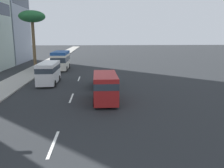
# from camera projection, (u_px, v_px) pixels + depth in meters

# --- Properties ---
(ground_plane) EXTENTS (198.00, 198.00, 0.00)m
(ground_plane) POSITION_uv_depth(u_px,v_px,m) (82.00, 71.00, 37.30)
(ground_plane) COLOR #26282B
(sidewalk_right) EXTENTS (162.00, 3.43, 0.15)m
(sidewalk_right) POSITION_uv_depth(u_px,v_px,m) (34.00, 71.00, 36.79)
(sidewalk_right) COLOR #9E9B93
(sidewalk_right) RESTS_ON ground_plane
(lane_stripe_near) EXTENTS (3.20, 0.16, 0.01)m
(lane_stripe_near) POSITION_uv_depth(u_px,v_px,m) (53.00, 144.00, 12.29)
(lane_stripe_near) COLOR silver
(lane_stripe_near) RESTS_ON ground_plane
(lane_stripe_mid) EXTENTS (3.20, 0.16, 0.01)m
(lane_stripe_mid) POSITION_uv_depth(u_px,v_px,m) (71.00, 98.00, 21.27)
(lane_stripe_mid) COLOR silver
(lane_stripe_mid) RESTS_ON ground_plane
(lane_stripe_far) EXTENTS (3.20, 0.16, 0.01)m
(lane_stripe_far) POSITION_uv_depth(u_px,v_px,m) (79.00, 79.00, 30.69)
(lane_stripe_far) COLOR silver
(lane_stripe_far) RESTS_ON ground_plane
(minibus_lead) EXTENTS (6.07, 2.43, 3.03)m
(minibus_lead) POSITION_uv_depth(u_px,v_px,m) (61.00, 60.00, 38.18)
(minibus_lead) COLOR silver
(minibus_lead) RESTS_ON ground_plane
(car_second) EXTENTS (4.68, 1.96, 1.69)m
(car_second) POSITION_uv_depth(u_px,v_px,m) (102.00, 79.00, 25.92)
(car_second) COLOR black
(car_second) RESTS_ON ground_plane
(van_third) EXTENTS (4.94, 2.09, 2.39)m
(van_third) POSITION_uv_depth(u_px,v_px,m) (105.00, 86.00, 19.89)
(van_third) COLOR #A51E1E
(van_third) RESTS_ON ground_plane
(van_fourth) EXTENTS (5.33, 2.05, 2.52)m
(van_fourth) POSITION_uv_depth(u_px,v_px,m) (49.00, 72.00, 27.15)
(van_fourth) COLOR white
(van_fourth) RESTS_ON ground_plane
(palm_tree) EXTENTS (4.02, 4.02, 9.23)m
(palm_tree) POSITION_uv_depth(u_px,v_px,m) (32.00, 18.00, 35.98)
(palm_tree) COLOR brown
(palm_tree) RESTS_ON sidewalk_right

